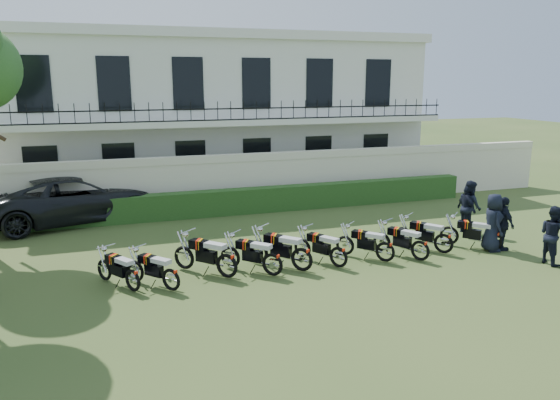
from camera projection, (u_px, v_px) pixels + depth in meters
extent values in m
plane|color=#334C1E|center=(307.00, 272.00, 15.33)|extent=(100.00, 100.00, 0.00)
cube|color=beige|center=(236.00, 185.00, 22.51)|extent=(30.00, 0.30, 2.00)
cube|color=beige|center=(235.00, 158.00, 22.26)|extent=(30.00, 0.35, 0.30)
cube|color=#1E4117|center=(265.00, 199.00, 22.19)|extent=(18.00, 0.60, 1.00)
cube|color=silver|center=(206.00, 115.00, 27.51)|extent=(20.00, 8.00, 7.00)
cube|color=silver|center=(204.00, 39.00, 26.71)|extent=(20.40, 8.40, 0.40)
cube|color=silver|center=(227.00, 122.00, 23.17)|extent=(20.00, 1.40, 0.25)
cube|color=black|center=(231.00, 109.00, 22.44)|extent=(20.00, 0.05, 0.05)
cube|color=black|center=(231.00, 120.00, 22.53)|extent=(20.00, 0.05, 0.05)
cube|color=black|center=(42.00, 173.00, 21.89)|extent=(1.30, 0.12, 2.20)
cube|color=black|center=(33.00, 84.00, 21.13)|extent=(1.30, 0.12, 2.20)
cube|color=black|center=(119.00, 169.00, 22.83)|extent=(1.30, 0.12, 2.20)
cube|color=black|center=(114.00, 84.00, 22.07)|extent=(1.30, 0.12, 2.20)
cube|color=black|center=(191.00, 166.00, 23.77)|extent=(1.30, 0.12, 2.20)
cube|color=black|center=(188.00, 84.00, 23.01)|extent=(1.30, 0.12, 2.20)
cube|color=black|center=(257.00, 162.00, 24.71)|extent=(1.30, 0.12, 2.20)
cube|color=black|center=(256.00, 84.00, 23.96)|extent=(1.30, 0.12, 2.20)
cube|color=black|center=(318.00, 159.00, 25.65)|extent=(1.30, 0.12, 2.20)
cube|color=black|center=(319.00, 83.00, 24.90)|extent=(1.30, 0.12, 2.20)
cube|color=black|center=(375.00, 156.00, 26.59)|extent=(1.30, 0.12, 2.20)
cube|color=black|center=(378.00, 83.00, 25.84)|extent=(1.30, 0.12, 2.20)
torus|color=black|center=(148.00, 287.00, 13.41)|extent=(0.38, 0.54, 0.58)
torus|color=black|center=(118.00, 276.00, 14.17)|extent=(0.38, 0.54, 0.58)
cube|color=black|center=(134.00, 276.00, 13.73)|extent=(0.43, 0.54, 0.29)
cube|color=black|center=(128.00, 265.00, 13.81)|extent=(0.44, 0.50, 0.21)
cube|color=red|center=(128.00, 265.00, 13.81)|extent=(0.22, 0.25, 0.22)
cube|color=orange|center=(129.00, 265.00, 13.77)|extent=(0.20, 0.23, 0.22)
cube|color=#BDBDBD|center=(139.00, 268.00, 13.51)|extent=(0.47, 0.57, 0.11)
cylinder|color=silver|center=(120.00, 252.00, 13.94)|extent=(0.50, 0.33, 0.03)
torus|color=black|center=(190.00, 285.00, 13.51)|extent=(0.44, 0.51, 0.59)
torus|color=black|center=(153.00, 276.00, 14.15)|extent=(0.44, 0.51, 0.59)
cube|color=black|center=(172.00, 276.00, 13.77)|extent=(0.47, 0.52, 0.29)
cube|color=black|center=(165.00, 264.00, 13.83)|extent=(0.47, 0.49, 0.21)
cube|color=red|center=(165.00, 264.00, 13.83)|extent=(0.20, 0.26, 0.22)
cube|color=orange|center=(167.00, 264.00, 13.80)|extent=(0.17, 0.25, 0.22)
cube|color=#BDBDBD|center=(180.00, 266.00, 13.58)|extent=(0.52, 0.56, 0.12)
cylinder|color=silver|center=(156.00, 251.00, 13.92)|extent=(0.46, 0.39, 0.03)
torus|color=black|center=(250.00, 271.00, 14.38)|extent=(0.53, 0.57, 0.68)
torus|color=black|center=(205.00, 263.00, 15.06)|extent=(0.53, 0.57, 0.68)
cube|color=black|center=(228.00, 261.00, 14.66)|extent=(0.56, 0.58, 0.33)
cube|color=black|center=(220.00, 249.00, 14.71)|extent=(0.55, 0.56, 0.24)
cube|color=red|center=(220.00, 249.00, 14.71)|extent=(0.22, 0.31, 0.26)
cube|color=orange|center=(222.00, 249.00, 14.68)|extent=(0.19, 0.29, 0.26)
cube|color=#BDBDBD|center=(238.00, 251.00, 14.44)|extent=(0.61, 0.63, 0.13)
cylinder|color=silver|center=(209.00, 236.00, 14.81)|extent=(0.51, 0.48, 0.03)
torus|color=black|center=(295.00, 270.00, 14.57)|extent=(0.51, 0.53, 0.64)
torus|color=black|center=(251.00, 262.00, 15.19)|extent=(0.51, 0.53, 0.64)
cube|color=black|center=(274.00, 260.00, 14.82)|extent=(0.53, 0.55, 0.31)
cube|color=black|center=(266.00, 249.00, 14.87)|extent=(0.52, 0.53, 0.23)
cube|color=red|center=(266.00, 249.00, 14.87)|extent=(0.20, 0.29, 0.24)
cube|color=orange|center=(268.00, 249.00, 14.84)|extent=(0.17, 0.28, 0.24)
cube|color=#BDBDBD|center=(283.00, 250.00, 14.62)|extent=(0.58, 0.59, 0.13)
cylinder|color=silver|center=(256.00, 236.00, 14.95)|extent=(0.48, 0.45, 0.03)
torus|color=black|center=(325.00, 265.00, 14.89)|extent=(0.53, 0.57, 0.68)
torus|color=black|center=(279.00, 257.00, 15.58)|extent=(0.53, 0.57, 0.68)
cube|color=black|center=(304.00, 255.00, 15.17)|extent=(0.56, 0.59, 0.33)
cube|color=black|center=(296.00, 244.00, 15.23)|extent=(0.55, 0.57, 0.24)
cube|color=red|center=(296.00, 243.00, 15.23)|extent=(0.22, 0.31, 0.26)
cube|color=orange|center=(298.00, 243.00, 15.19)|extent=(0.19, 0.29, 0.26)
cube|color=#BDBDBD|center=(313.00, 245.00, 14.95)|extent=(0.61, 0.63, 0.13)
cylinder|color=silver|center=(285.00, 230.00, 15.33)|extent=(0.52, 0.47, 0.03)
torus|color=black|center=(358.00, 263.00, 15.14)|extent=(0.39, 0.57, 0.61)
torus|color=black|center=(320.00, 253.00, 15.95)|extent=(0.39, 0.57, 0.61)
cube|color=black|center=(340.00, 253.00, 15.48)|extent=(0.44, 0.56, 0.30)
cube|color=black|center=(334.00, 243.00, 15.57)|extent=(0.46, 0.52, 0.22)
cube|color=red|center=(334.00, 242.00, 15.57)|extent=(0.23, 0.26, 0.23)
cube|color=orange|center=(335.00, 243.00, 15.53)|extent=(0.21, 0.24, 0.23)
cube|color=#BDBDBD|center=(348.00, 245.00, 15.24)|extent=(0.49, 0.60, 0.12)
cylinder|color=silver|center=(325.00, 231.00, 15.70)|extent=(0.53, 0.34, 0.03)
torus|color=black|center=(406.00, 256.00, 15.73)|extent=(0.46, 0.51, 0.60)
torus|color=black|center=(365.00, 249.00, 16.36)|extent=(0.46, 0.51, 0.60)
cube|color=black|center=(387.00, 248.00, 15.98)|extent=(0.49, 0.52, 0.30)
cube|color=black|center=(380.00, 238.00, 16.04)|extent=(0.48, 0.50, 0.22)
cube|color=red|center=(380.00, 238.00, 16.04)|extent=(0.20, 0.27, 0.23)
cube|color=orange|center=(382.00, 238.00, 16.01)|extent=(0.17, 0.26, 0.23)
cube|color=#BDBDBD|center=(396.00, 240.00, 15.79)|extent=(0.53, 0.56, 0.12)
cylinder|color=silver|center=(370.00, 227.00, 16.13)|extent=(0.47, 0.41, 0.03)
torus|color=black|center=(441.00, 256.00, 15.70)|extent=(0.38, 0.58, 0.61)
torus|color=black|center=(401.00, 247.00, 16.56)|extent=(0.38, 0.58, 0.61)
cube|color=black|center=(422.00, 247.00, 16.06)|extent=(0.43, 0.57, 0.30)
cube|color=black|center=(415.00, 237.00, 16.16)|extent=(0.45, 0.52, 0.22)
cube|color=red|center=(415.00, 236.00, 16.15)|extent=(0.24, 0.26, 0.23)
cube|color=orange|center=(417.00, 237.00, 16.11)|extent=(0.22, 0.24, 0.23)
cube|color=#BDBDBD|center=(431.00, 239.00, 15.82)|extent=(0.48, 0.60, 0.12)
cylinder|color=silver|center=(406.00, 225.00, 16.30)|extent=(0.54, 0.32, 0.03)
torus|color=black|center=(465.00, 248.00, 16.43)|extent=(0.43, 0.57, 0.63)
torus|color=black|center=(423.00, 241.00, 17.20)|extent=(0.43, 0.57, 0.63)
cube|color=black|center=(445.00, 240.00, 16.75)|extent=(0.47, 0.57, 0.31)
cube|color=black|center=(439.00, 230.00, 16.82)|extent=(0.48, 0.53, 0.23)
cube|color=red|center=(439.00, 230.00, 16.82)|extent=(0.23, 0.27, 0.24)
cube|color=orange|center=(441.00, 230.00, 16.79)|extent=(0.20, 0.26, 0.24)
cube|color=#BDBDBD|center=(455.00, 231.00, 16.52)|extent=(0.52, 0.60, 0.12)
cylinder|color=silver|center=(429.00, 219.00, 16.95)|extent=(0.52, 0.38, 0.03)
torus|color=black|center=(514.00, 245.00, 16.78)|extent=(0.48, 0.51, 0.61)
torus|color=black|center=(470.00, 239.00, 17.39)|extent=(0.48, 0.51, 0.61)
cube|color=black|center=(494.00, 237.00, 17.03)|extent=(0.51, 0.53, 0.30)
cube|color=black|center=(487.00, 228.00, 17.08)|extent=(0.50, 0.51, 0.22)
cube|color=red|center=(487.00, 228.00, 17.08)|extent=(0.20, 0.28, 0.23)
cube|color=orange|center=(489.00, 228.00, 17.05)|extent=(0.17, 0.26, 0.23)
cube|color=#BDBDBD|center=(504.00, 229.00, 16.83)|extent=(0.55, 0.57, 0.12)
cylinder|color=silver|center=(477.00, 218.00, 17.17)|extent=(0.47, 0.43, 0.03)
imported|color=black|center=(73.00, 199.00, 20.54)|extent=(6.93, 4.57, 1.77)
imported|color=black|center=(553.00, 235.00, 15.82)|extent=(0.69, 0.87, 1.74)
imported|color=black|center=(503.00, 224.00, 17.10)|extent=(0.49, 1.03, 1.71)
imported|color=black|center=(493.00, 222.00, 17.02)|extent=(0.78, 1.01, 1.83)
imported|color=black|center=(470.00, 207.00, 19.08)|extent=(0.86, 1.02, 1.85)
imported|color=black|center=(467.00, 209.00, 19.02)|extent=(0.48, 1.02, 1.69)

